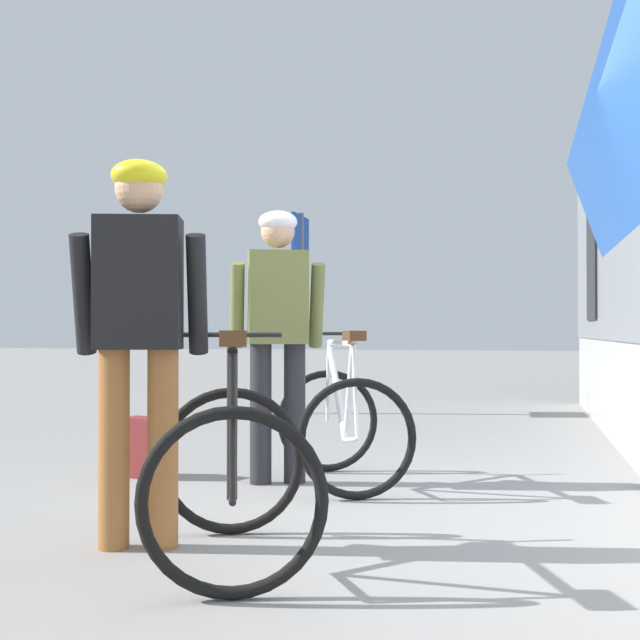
{
  "coord_description": "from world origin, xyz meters",
  "views": [
    {
      "loc": [
        0.5,
        -4.41,
        0.98
      ],
      "look_at": [
        -0.68,
        0.68,
        1.05
      ],
      "focal_mm": 48.36,
      "sensor_mm": 36.0,
      "label": 1
    }
  ],
  "objects_px": {
    "cyclist_near_in_dark": "(139,315)",
    "bicycle_near_black": "(232,468)",
    "bicycle_far_white": "(341,422)",
    "backpack_on_platform": "(144,447)",
    "platform_sign_post": "(300,278)",
    "cyclist_far_in_olive": "(278,320)"
  },
  "relations": [
    {
      "from": "cyclist_far_in_olive",
      "to": "bicycle_far_white",
      "type": "relative_size",
      "value": 1.4
    },
    {
      "from": "cyclist_far_in_olive",
      "to": "bicycle_far_white",
      "type": "xyz_separation_m",
      "value": [
        0.41,
        0.04,
        -0.65
      ]
    },
    {
      "from": "cyclist_near_in_dark",
      "to": "bicycle_near_black",
      "type": "height_order",
      "value": "cyclist_near_in_dark"
    },
    {
      "from": "bicycle_far_white",
      "to": "cyclist_near_in_dark",
      "type": "bearing_deg",
      "value": -107.92
    },
    {
      "from": "backpack_on_platform",
      "to": "bicycle_far_white",
      "type": "bearing_deg",
      "value": 17.48
    },
    {
      "from": "bicycle_far_white",
      "to": "bicycle_near_black",
      "type": "bearing_deg",
      "value": -92.33
    },
    {
      "from": "bicycle_far_white",
      "to": "platform_sign_post",
      "type": "xyz_separation_m",
      "value": [
        -1.45,
        4.59,
        1.22
      ]
    },
    {
      "from": "backpack_on_platform",
      "to": "cyclist_far_in_olive",
      "type": "bearing_deg",
      "value": 15.34
    },
    {
      "from": "backpack_on_platform",
      "to": "platform_sign_post",
      "type": "relative_size",
      "value": 0.17
    },
    {
      "from": "cyclist_near_in_dark",
      "to": "backpack_on_platform",
      "type": "xyz_separation_m",
      "value": [
        -0.78,
        1.77,
        -0.85
      ]
    },
    {
      "from": "cyclist_far_in_olive",
      "to": "backpack_on_platform",
      "type": "height_order",
      "value": "cyclist_far_in_olive"
    },
    {
      "from": "bicycle_near_black",
      "to": "backpack_on_platform",
      "type": "height_order",
      "value": "bicycle_near_black"
    },
    {
      "from": "bicycle_far_white",
      "to": "backpack_on_platform",
      "type": "xyz_separation_m",
      "value": [
        -1.36,
        -0.01,
        -0.2
      ]
    },
    {
      "from": "cyclist_near_in_dark",
      "to": "bicycle_near_black",
      "type": "relative_size",
      "value": 1.42
    },
    {
      "from": "cyclist_near_in_dark",
      "to": "bicycle_near_black",
      "type": "bearing_deg",
      "value": -16.51
    },
    {
      "from": "backpack_on_platform",
      "to": "platform_sign_post",
      "type": "xyz_separation_m",
      "value": [
        -0.09,
        4.6,
        1.42
      ]
    },
    {
      "from": "cyclist_near_in_dark",
      "to": "platform_sign_post",
      "type": "distance_m",
      "value": 6.45
    },
    {
      "from": "cyclist_far_in_olive",
      "to": "backpack_on_platform",
      "type": "xyz_separation_m",
      "value": [
        -0.95,
        0.03,
        -0.85
      ]
    },
    {
      "from": "bicycle_far_white",
      "to": "platform_sign_post",
      "type": "height_order",
      "value": "platform_sign_post"
    },
    {
      "from": "platform_sign_post",
      "to": "backpack_on_platform",
      "type": "bearing_deg",
      "value": -88.93
    },
    {
      "from": "cyclist_far_in_olive",
      "to": "bicycle_far_white",
      "type": "height_order",
      "value": "cyclist_far_in_olive"
    },
    {
      "from": "bicycle_far_white",
      "to": "platform_sign_post",
      "type": "relative_size",
      "value": 0.52
    }
  ]
}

